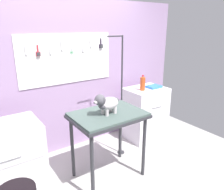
# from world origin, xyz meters

# --- Properties ---
(ground) EXTENTS (4.40, 4.00, 0.04)m
(ground) POSITION_xyz_m (0.00, 0.00, -0.02)
(ground) COLOR #A7A6A1
(rear_wall_panel) EXTENTS (4.00, 0.11, 2.30)m
(rear_wall_panel) POSITION_xyz_m (-0.00, 1.28, 1.16)
(rear_wall_panel) COLOR #9C7EA7
(rear_wall_panel) RESTS_ON ground
(grooming_table) EXTENTS (0.89, 0.63, 0.89)m
(grooming_table) POSITION_xyz_m (-0.03, 0.28, 0.79)
(grooming_table) COLOR #2D2D33
(grooming_table) RESTS_ON ground
(grooming_arm) EXTENTS (0.29, 0.11, 1.79)m
(grooming_arm) POSITION_xyz_m (0.42, 0.61, 0.84)
(grooming_arm) COLOR #2D2D33
(grooming_arm) RESTS_ON ground
(dog) EXTENTS (0.37, 0.19, 0.27)m
(dog) POSITION_xyz_m (-0.07, 0.25, 1.04)
(dog) COLOR silver
(dog) RESTS_ON grooming_table
(counter_left) EXTENTS (0.80, 0.58, 0.88)m
(counter_left) POSITION_xyz_m (-1.18, 0.65, 0.44)
(counter_left) COLOR silver
(counter_left) RESTS_ON ground
(cabinet_right) EXTENTS (0.68, 0.54, 0.90)m
(cabinet_right) POSITION_xyz_m (1.11, 0.81, 0.45)
(cabinet_right) COLOR silver
(cabinet_right) RESTS_ON ground
(soda_bottle) EXTENTS (0.08, 0.08, 0.25)m
(soda_bottle) POSITION_xyz_m (0.97, 0.76, 1.01)
(soda_bottle) COLOR #B8471E
(soda_bottle) RESTS_ON cabinet_right
(supply_tray) EXTENTS (0.24, 0.18, 0.04)m
(supply_tray) POSITION_xyz_m (1.25, 0.77, 0.91)
(supply_tray) COLOR blue
(supply_tray) RESTS_ON cabinet_right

